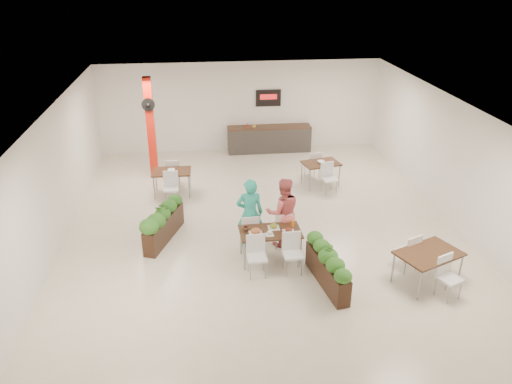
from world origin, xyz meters
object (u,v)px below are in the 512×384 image
Objects in this scene: service_counter at (269,138)px; planter_right at (328,265)px; side_table_c at (428,257)px; diner_woman at (283,212)px; side_table_a at (172,175)px; main_table at (270,236)px; planter_left at (164,221)px; diner_man at (250,214)px; red_column at (151,127)px; side_table_b at (321,167)px.

service_counter is 1.61× the size of planter_right.
service_counter reaches higher than side_table_c.
side_table_a is (-2.77, 3.23, -0.25)m from diner_woman.
diner_woman is at bearing 57.99° from main_table.
service_counter reaches higher than side_table_a.
planter_left is at bearing 146.42° from planter_right.
planter_right is at bearing -89.57° from service_counter.
diner_man is (-0.39, 0.66, 0.25)m from main_table.
planter_left reaches higher than main_table.
main_table is at bearing -97.95° from service_counter.
side_table_c is (6.19, -6.70, -1.01)m from red_column.
planter_left is at bearing -83.00° from red_column.
main_table is 0.94× the size of diner_man.
service_counter is 4.77m from side_table_a.
side_table_a is (-1.97, 3.23, -0.26)m from diner_man.
main_table is at bearing -130.41° from side_table_b.
side_table_c is (5.68, -2.55, 0.12)m from planter_left.
planter_left reaches higher than planter_right.
diner_man is 4.11m from side_table_c.
side_table_a is at bearing 124.47° from planter_right.
diner_man is at bearing -61.30° from red_column.
diner_man is 2.34m from planter_right.
planter_right reaches higher than side_table_b.
side_table_b is 1.01× the size of side_table_c.
red_column is 9.18m from side_table_c.
diner_man is 1.07× the size of side_table_c.
diner_woman is at bearing -11.45° from planter_left.
side_table_a is 7.62m from side_table_c.
diner_man reaches higher than side_table_a.
red_column is 1.07× the size of service_counter.
side_table_b is (1.08, 5.15, 0.13)m from planter_right.
red_column is 5.41m from side_table_b.
side_table_c is at bearing 149.51° from diner_man.
main_table is 0.99× the size of side_table_b.
red_column reaches higher than diner_man.
side_table_b is at bearing 3.08° from side_table_a.
side_table_a and side_table_b have the same top height.
red_column is 5.45m from diner_man.
service_counter is at bearing -103.90° from diner_man.
diner_man is 0.80m from diner_woman.
side_table_b is at bearing 61.88° from main_table.
main_table is 3.46m from side_table_c.
side_table_a is at bearing -51.31° from diner_woman.
service_counter reaches higher than side_table_b.
planter_right is (1.08, -1.12, -0.14)m from main_table.
service_counter is 1.72× the size of diner_woman.
red_column reaches higher than planter_left.
planter_left is 5.41m from side_table_b.
planter_left is 2.65m from side_table_a.
side_table_b is (2.55, 3.38, -0.26)m from diner_man.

